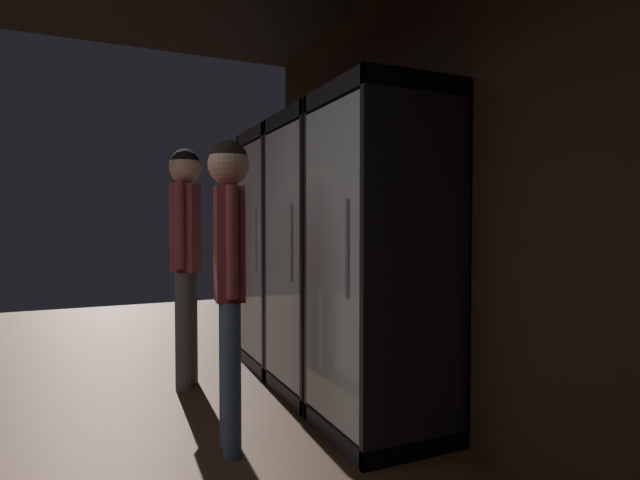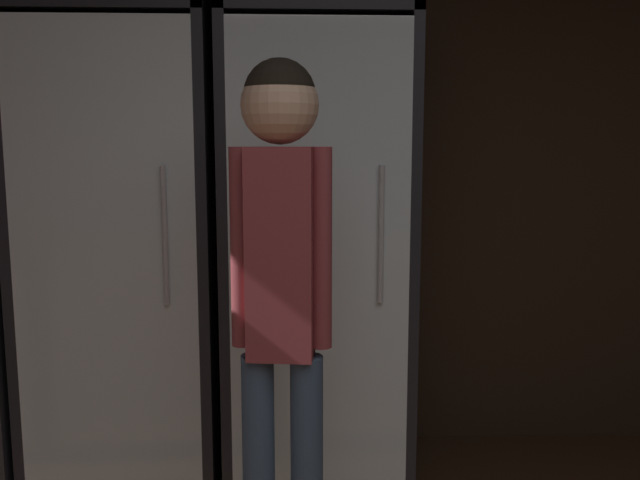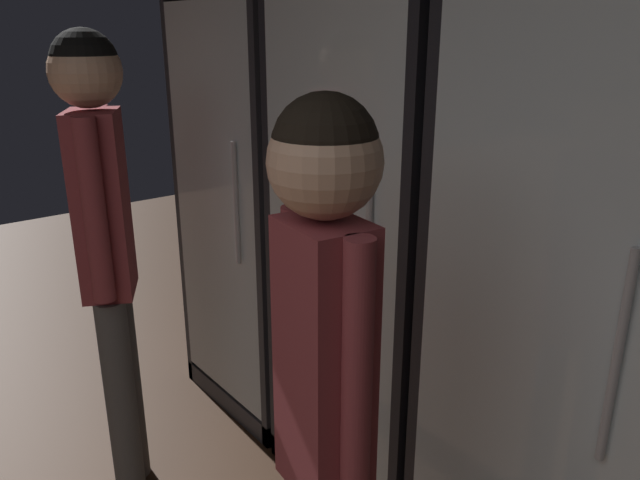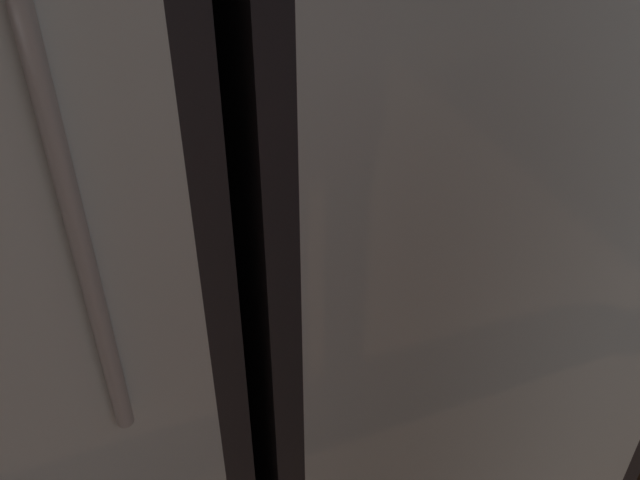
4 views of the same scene
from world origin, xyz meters
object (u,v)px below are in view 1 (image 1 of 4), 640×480
(shopper_far, at_px, (229,253))
(shopper_near, at_px, (186,238))
(cooler_far_left, at_px, (291,252))
(cooler_left, at_px, (329,258))
(cooler_center, at_px, (387,266))

(shopper_far, bearing_deg, shopper_near, -178.83)
(cooler_far_left, height_order, cooler_left, same)
(shopper_far, bearing_deg, cooler_center, 81.58)
(cooler_left, xyz_separation_m, cooler_center, (0.77, 0.00, 0.00))
(cooler_left, relative_size, shopper_far, 1.20)
(cooler_far_left, relative_size, shopper_far, 1.20)
(shopper_near, xyz_separation_m, shopper_far, (1.18, 0.02, -0.05))
(cooler_far_left, xyz_separation_m, shopper_far, (1.41, -0.89, 0.09))
(cooler_far_left, xyz_separation_m, cooler_left, (0.77, -0.00, -0.01))
(cooler_far_left, bearing_deg, shopper_near, -75.86)
(cooler_far_left, height_order, shopper_far, cooler_far_left)
(shopper_near, height_order, shopper_far, shopper_near)
(cooler_center, distance_m, shopper_far, 0.90)
(shopper_near, bearing_deg, cooler_far_left, 104.14)
(cooler_center, height_order, shopper_far, cooler_center)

